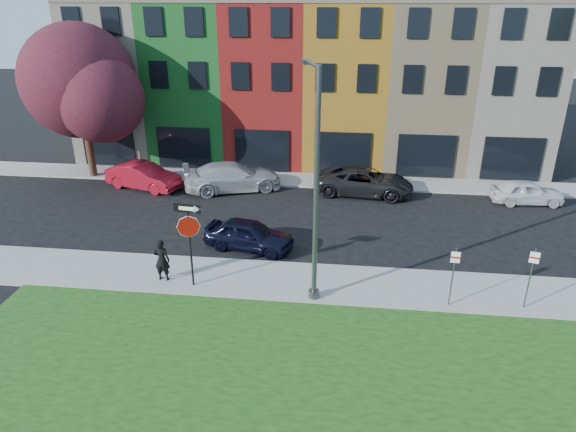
# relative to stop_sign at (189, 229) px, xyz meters

# --- Properties ---
(ground) EXTENTS (120.00, 120.00, 0.00)m
(ground) POSITION_rel_stop_sign_xyz_m (5.41, -2.22, -2.53)
(ground) COLOR black
(ground) RESTS_ON ground
(sidewalk_near) EXTENTS (40.00, 3.00, 0.12)m
(sidewalk_near) POSITION_rel_stop_sign_xyz_m (7.41, 0.78, -2.47)
(sidewalk_near) COLOR gray
(sidewalk_near) RESTS_ON ground
(sidewalk_far) EXTENTS (40.00, 2.40, 0.12)m
(sidewalk_far) POSITION_rel_stop_sign_xyz_m (2.41, 12.78, -2.47)
(sidewalk_far) COLOR gray
(sidewalk_far) RESTS_ON ground
(rowhouse_block) EXTENTS (30.00, 10.12, 10.00)m
(rowhouse_block) POSITION_rel_stop_sign_xyz_m (2.91, 18.96, 2.46)
(rowhouse_block) COLOR #BBB49B
(rowhouse_block) RESTS_ON ground
(stop_sign) EXTENTS (1.05, 0.17, 3.39)m
(stop_sign) POSITION_rel_stop_sign_xyz_m (0.00, 0.00, 0.00)
(stop_sign) COLOR black
(stop_sign) RESTS_ON sidewalk_near
(man) EXTENTS (0.67, 0.47, 1.73)m
(man) POSITION_rel_stop_sign_xyz_m (-1.28, 0.28, -1.55)
(man) COLOR black
(man) RESTS_ON sidewalk_near
(sedan_near) EXTENTS (3.22, 4.63, 1.36)m
(sedan_near) POSITION_rel_stop_sign_xyz_m (1.54, 3.54, -1.85)
(sedan_near) COLOR black
(sedan_near) RESTS_ON ground
(parked_car_red) EXTENTS (4.07, 5.37, 1.48)m
(parked_car_red) POSITION_rel_stop_sign_xyz_m (-5.99, 10.43, -1.79)
(parked_car_red) COLOR maroon
(parked_car_red) RESTS_ON ground
(parked_car_silver) EXTENTS (5.87, 7.01, 1.61)m
(parked_car_silver) POSITION_rel_stop_sign_xyz_m (-0.78, 10.76, -1.73)
(parked_car_silver) COLOR #AEADB2
(parked_car_silver) RESTS_ON ground
(parked_car_dark) EXTENTS (3.58, 5.88, 1.49)m
(parked_car_dark) POSITION_rel_stop_sign_xyz_m (6.77, 11.00, -1.78)
(parked_car_dark) COLOR black
(parked_car_dark) RESTS_ON ground
(parked_car_white) EXTENTS (1.99, 3.98, 1.29)m
(parked_car_white) POSITION_rel_stop_sign_xyz_m (15.45, 10.63, -1.89)
(parked_car_white) COLOR white
(parked_car_white) RESTS_ON ground
(street_lamp) EXTENTS (0.97, 2.52, 8.37)m
(street_lamp) POSITION_rel_stop_sign_xyz_m (4.64, -0.13, 1.81)
(street_lamp) COLOR #4A4D4F
(street_lamp) RESTS_ON sidewalk_near
(parking_sign_a) EXTENTS (0.32, 0.09, 2.27)m
(parking_sign_a) POSITION_rel_stop_sign_xyz_m (9.60, -0.24, -1.00)
(parking_sign_a) COLOR #4A4D4F
(parking_sign_a) RESTS_ON sidewalk_near
(parking_sign_b) EXTENTS (0.31, 0.12, 2.36)m
(parking_sign_b) POSITION_rel_stop_sign_xyz_m (12.26, -0.10, -0.95)
(parking_sign_b) COLOR #4A4D4F
(parking_sign_b) RESTS_ON sidewalk_near
(tree_purple) EXTENTS (7.87, 6.89, 9.01)m
(tree_purple) POSITION_rel_stop_sign_xyz_m (-9.75, 12.04, 3.15)
(tree_purple) COLOR #321B10
(tree_purple) RESTS_ON sidewalk_far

